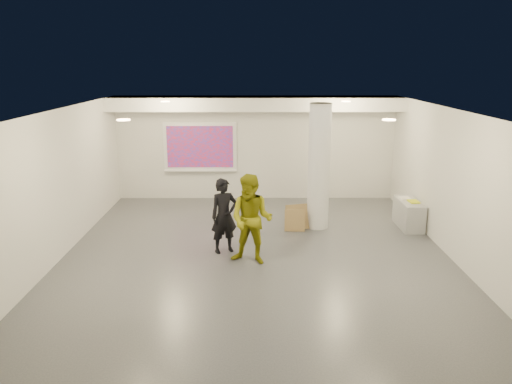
{
  "coord_description": "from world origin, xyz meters",
  "views": [
    {
      "loc": [
        -0.03,
        -9.78,
        3.9
      ],
      "look_at": [
        0.0,
        0.4,
        1.25
      ],
      "focal_mm": 35.0,
      "sensor_mm": 36.0,
      "label": 1
    }
  ],
  "objects_px": {
    "projection_screen": "(200,147)",
    "credenza": "(409,214)",
    "man": "(251,220)",
    "woman": "(224,216)",
    "column": "(319,167)"
  },
  "relations": [
    {
      "from": "projection_screen",
      "to": "credenza",
      "type": "height_order",
      "value": "projection_screen"
    },
    {
      "from": "credenza",
      "to": "man",
      "type": "xyz_separation_m",
      "value": [
        -3.81,
        -2.21,
        0.57
      ]
    },
    {
      "from": "credenza",
      "to": "woman",
      "type": "height_order",
      "value": "woman"
    },
    {
      "from": "column",
      "to": "man",
      "type": "height_order",
      "value": "column"
    },
    {
      "from": "column",
      "to": "projection_screen",
      "type": "bearing_deg",
      "value": 139.44
    },
    {
      "from": "column",
      "to": "credenza",
      "type": "height_order",
      "value": "column"
    },
    {
      "from": "column",
      "to": "projection_screen",
      "type": "relative_size",
      "value": 1.43
    },
    {
      "from": "credenza",
      "to": "man",
      "type": "distance_m",
      "value": 4.44
    },
    {
      "from": "column",
      "to": "woman",
      "type": "height_order",
      "value": "column"
    },
    {
      "from": "woman",
      "to": "man",
      "type": "height_order",
      "value": "man"
    },
    {
      "from": "woman",
      "to": "credenza",
      "type": "bearing_deg",
      "value": -3.77
    },
    {
      "from": "column",
      "to": "credenza",
      "type": "xyz_separation_m",
      "value": [
        2.22,
        -0.01,
        -1.17
      ]
    },
    {
      "from": "credenza",
      "to": "woman",
      "type": "relative_size",
      "value": 0.72
    },
    {
      "from": "credenza",
      "to": "column",
      "type": "bearing_deg",
      "value": 179.08
    },
    {
      "from": "man",
      "to": "woman",
      "type": "bearing_deg",
      "value": 151.18
    }
  ]
}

